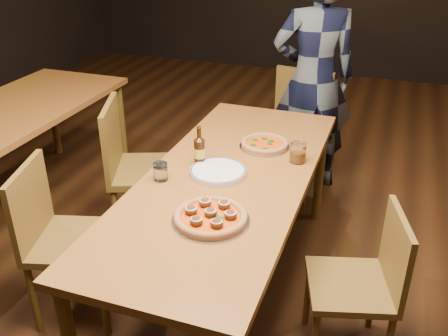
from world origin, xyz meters
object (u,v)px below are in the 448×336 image
(plate_stack, at_px, (218,172))
(amber_glass, at_px, (298,152))
(water_glass, at_px, (161,172))
(table_main, at_px, (227,188))
(chair_main_nw, at_px, (74,240))
(beer_bottle, at_px, (200,152))
(chair_main_e, at_px, (350,284))
(chair_main_sw, at_px, (148,170))
(table_left, at_px, (1,125))
(chair_end, at_px, (292,133))
(diner, at_px, (314,79))
(pizza_meatball, at_px, (211,216))
(pizza_margherita, at_px, (265,144))

(plate_stack, relative_size, amber_glass, 2.66)
(amber_glass, bearing_deg, water_glass, -144.71)
(table_main, distance_m, water_glass, 0.35)
(chair_main_nw, distance_m, amber_glass, 1.25)
(beer_bottle, bearing_deg, chair_main_e, -18.52)
(table_main, distance_m, chair_main_sw, 0.78)
(table_left, height_order, amber_glass, amber_glass)
(plate_stack, bearing_deg, chair_main_sw, 148.31)
(plate_stack, bearing_deg, chair_end, 84.90)
(chair_main_sw, xyz_separation_m, beer_bottle, (0.48, -0.30, 0.34))
(chair_main_sw, distance_m, chair_main_e, 1.46)
(diner, bearing_deg, pizza_meatball, 64.76)
(beer_bottle, bearing_deg, chair_main_sw, 147.67)
(beer_bottle, xyz_separation_m, water_glass, (-0.12, -0.22, -0.03))
(beer_bottle, bearing_deg, chair_main_nw, -138.05)
(chair_main_e, xyz_separation_m, amber_glass, (-0.38, 0.49, 0.39))
(chair_main_sw, bearing_deg, diner, -58.71)
(chair_main_nw, bearing_deg, chair_main_sw, -18.50)
(amber_glass, bearing_deg, chair_main_e, -52.61)
(chair_end, xyz_separation_m, water_glass, (-0.36, -1.42, 0.32))
(beer_bottle, bearing_deg, chair_end, 78.52)
(chair_end, bearing_deg, diner, 67.75)
(chair_main_sw, height_order, beer_bottle, chair_main_sw)
(table_left, distance_m, chair_main_nw, 1.24)
(table_main, relative_size, pizza_margherita, 7.02)
(beer_bottle, height_order, water_glass, beer_bottle)
(chair_end, bearing_deg, chair_main_e, -59.10)
(table_main, bearing_deg, pizza_meatball, -80.76)
(table_left, distance_m, chair_main_sw, 1.06)
(chair_end, bearing_deg, table_left, -142.58)
(amber_glass, bearing_deg, pizza_margherita, 150.68)
(table_left, relative_size, plate_stack, 7.00)
(table_main, distance_m, plate_stack, 0.10)
(pizza_meatball, xyz_separation_m, water_glass, (-0.37, 0.27, 0.02))
(water_glass, bearing_deg, beer_bottle, 61.13)
(chair_main_nw, relative_size, amber_glass, 8.36)
(chair_main_e, distance_m, water_glass, 1.05)
(pizza_margherita, xyz_separation_m, water_glass, (-0.38, -0.55, 0.03))
(chair_main_e, height_order, beer_bottle, beer_bottle)
(table_left, relative_size, chair_end, 2.11)
(chair_end, relative_size, plate_stack, 3.33)
(diner, bearing_deg, chair_main_e, 84.96)
(pizza_meatball, distance_m, pizza_margherita, 0.81)
(pizza_meatball, bearing_deg, chair_main_e, 18.06)
(chair_main_sw, relative_size, pizza_meatball, 2.85)
(chair_main_nw, xyz_separation_m, chair_end, (0.76, 1.66, 0.03))
(table_main, relative_size, diner, 1.18)
(chair_main_nw, height_order, chair_main_e, chair_main_nw)
(diner, bearing_deg, plate_stack, 59.33)
(table_left, bearing_deg, plate_stack, -10.27)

